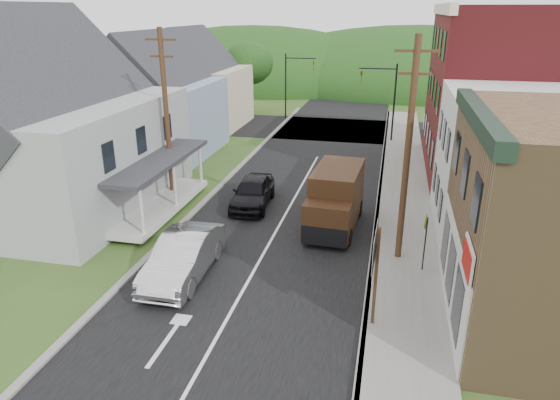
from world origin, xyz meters
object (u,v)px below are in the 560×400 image
Objects in this scene: dark_sedan at (253,192)px; warning_sign at (425,235)px; silver_sedan at (184,257)px; route_sign_cluster at (375,262)px; delivery_van at (335,199)px.

warning_sign is (8.48, -5.46, 0.88)m from dark_sedan.
silver_sedan is 7.64m from route_sign_cluster.
route_sign_cluster reaches higher than silver_sedan.
dark_sedan is at bearing 161.32° from delivery_van.
silver_sedan is at bearing -150.64° from warning_sign.
delivery_van reaches higher than warning_sign.
silver_sedan is at bearing 168.18° from route_sign_cluster.
delivery_van is 1.53× the size of route_sign_cluster.
route_sign_cluster is 1.44× the size of warning_sign.
route_sign_cluster reaches higher than delivery_van.
delivery_van is 2.21× the size of warning_sign.
dark_sedan is 4.97m from delivery_van.
dark_sedan is at bearing 162.10° from warning_sign.
route_sign_cluster is 4.49m from warning_sign.
silver_sedan reaches higher than dark_sedan.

